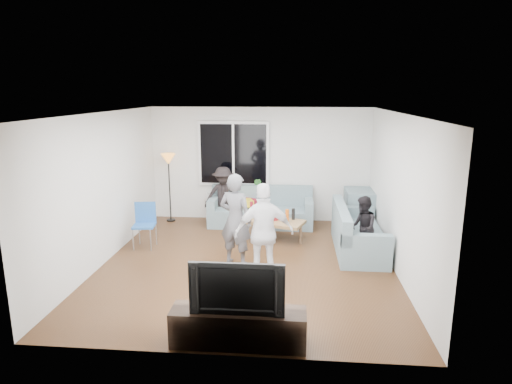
# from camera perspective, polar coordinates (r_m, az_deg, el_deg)

# --- Properties ---
(floor) EXTENTS (5.00, 5.50, 0.04)m
(floor) POSITION_cam_1_polar(r_m,az_deg,el_deg) (7.79, -1.14, -9.40)
(floor) COLOR #56351C
(floor) RESTS_ON ground
(ceiling) EXTENTS (5.00, 5.50, 0.04)m
(ceiling) POSITION_cam_1_polar(r_m,az_deg,el_deg) (7.21, -1.23, 10.38)
(ceiling) COLOR white
(ceiling) RESTS_ON ground
(wall_back) EXTENTS (5.00, 0.04, 2.60)m
(wall_back) POSITION_cam_1_polar(r_m,az_deg,el_deg) (10.10, 0.53, 3.60)
(wall_back) COLOR silver
(wall_back) RESTS_ON ground
(wall_front) EXTENTS (5.00, 0.04, 2.60)m
(wall_front) POSITION_cam_1_polar(r_m,az_deg,el_deg) (4.76, -4.84, -7.34)
(wall_front) COLOR silver
(wall_front) RESTS_ON ground
(wall_left) EXTENTS (0.04, 5.50, 2.60)m
(wall_left) POSITION_cam_1_polar(r_m,az_deg,el_deg) (8.06, -19.29, 0.45)
(wall_left) COLOR silver
(wall_left) RESTS_ON ground
(wall_right) EXTENTS (0.04, 5.50, 2.60)m
(wall_right) POSITION_cam_1_polar(r_m,az_deg,el_deg) (7.55, 18.19, -0.28)
(wall_right) COLOR silver
(wall_right) RESTS_ON ground
(window_frame) EXTENTS (1.62, 0.06, 1.47)m
(window_frame) POSITION_cam_1_polar(r_m,az_deg,el_deg) (10.05, -2.93, 4.98)
(window_frame) COLOR white
(window_frame) RESTS_ON wall_back
(window_glass) EXTENTS (1.50, 0.02, 1.35)m
(window_glass) POSITION_cam_1_polar(r_m,az_deg,el_deg) (10.01, -2.96, 4.95)
(window_glass) COLOR black
(window_glass) RESTS_ON window_frame
(window_mullion) EXTENTS (0.05, 0.03, 1.35)m
(window_mullion) POSITION_cam_1_polar(r_m,az_deg,el_deg) (10.00, -2.97, 4.94)
(window_mullion) COLOR white
(window_mullion) RESTS_ON window_frame
(radiator) EXTENTS (1.30, 0.12, 0.62)m
(radiator) POSITION_cam_1_polar(r_m,az_deg,el_deg) (10.26, -2.88, -1.93)
(radiator) COLOR silver
(radiator) RESTS_ON floor
(potted_plant) EXTENTS (0.25, 0.23, 0.38)m
(potted_plant) POSITION_cam_1_polar(r_m,az_deg,el_deg) (10.05, 0.13, 0.71)
(potted_plant) COLOR #2C6829
(potted_plant) RESTS_ON radiator
(vase) EXTENTS (0.19, 0.19, 0.16)m
(vase) POSITION_cam_1_polar(r_m,az_deg,el_deg) (10.16, -3.99, 0.18)
(vase) COLOR silver
(vase) RESTS_ON radiator
(sofa_back_section) EXTENTS (2.30, 0.85, 0.85)m
(sofa_back_section) POSITION_cam_1_polar(r_m,az_deg,el_deg) (9.79, 0.64, -1.94)
(sofa_back_section) COLOR slate
(sofa_back_section) RESTS_ON floor
(sofa_right_section) EXTENTS (2.00, 0.85, 0.85)m
(sofa_right_section) POSITION_cam_1_polar(r_m,az_deg,el_deg) (8.46, 13.24, -4.71)
(sofa_right_section) COLOR slate
(sofa_right_section) RESTS_ON floor
(sofa_corner) EXTENTS (0.85, 0.85, 0.85)m
(sofa_corner) POSITION_cam_1_polar(r_m,az_deg,el_deg) (9.89, 13.96, -2.18)
(sofa_corner) COLOR slate
(sofa_corner) RESTS_ON floor
(cushion_yellow) EXTENTS (0.47, 0.43, 0.14)m
(cushion_yellow) POSITION_cam_1_polar(r_m,az_deg,el_deg) (9.79, -1.57, -1.44)
(cushion_yellow) COLOR yellow
(cushion_yellow) RESTS_ON sofa_back_section
(cushion_red) EXTENTS (0.46, 0.44, 0.13)m
(cushion_red) POSITION_cam_1_polar(r_m,az_deg,el_deg) (9.85, -0.92, -1.33)
(cushion_red) COLOR maroon
(cushion_red) RESTS_ON sofa_back_section
(coffee_table) EXTENTS (1.23, 0.92, 0.40)m
(coffee_table) POSITION_cam_1_polar(r_m,az_deg,el_deg) (8.92, 2.60, -4.96)
(coffee_table) COLOR #A88751
(coffee_table) RESTS_ON floor
(pitcher) EXTENTS (0.17, 0.17, 0.17)m
(pitcher) POSITION_cam_1_polar(r_m,az_deg,el_deg) (8.89, 2.39, -3.10)
(pitcher) COLOR maroon
(pitcher) RESTS_ON coffee_table
(side_chair) EXTENTS (0.45, 0.45, 0.86)m
(side_chair) POSITION_cam_1_polar(r_m,az_deg,el_deg) (8.67, -14.33, -4.31)
(side_chair) COLOR #275EAA
(side_chair) RESTS_ON floor
(floor_lamp) EXTENTS (0.32, 0.32, 1.56)m
(floor_lamp) POSITION_cam_1_polar(r_m,az_deg,el_deg) (10.22, -11.17, 0.50)
(floor_lamp) COLOR orange
(floor_lamp) RESTS_ON floor
(player_left) EXTENTS (0.68, 0.56, 1.61)m
(player_left) POSITION_cam_1_polar(r_m,az_deg,el_deg) (7.49, -2.67, -3.64)
(player_left) COLOR #535358
(player_left) RESTS_ON floor
(player_right) EXTENTS (0.98, 0.56, 1.58)m
(player_right) POSITION_cam_1_polar(r_m,az_deg,el_deg) (6.87, 1.08, -5.32)
(player_right) COLOR silver
(player_right) RESTS_ON floor
(spectator_right) EXTENTS (0.44, 0.57, 1.14)m
(spectator_right) POSITION_cam_1_polar(r_m,az_deg,el_deg) (8.04, 13.68, -4.57)
(spectator_right) COLOR black
(spectator_right) RESTS_ON floor
(spectator_back) EXTENTS (0.95, 0.70, 1.31)m
(spectator_back) POSITION_cam_1_polar(r_m,az_deg,el_deg) (9.86, -4.27, -0.48)
(spectator_back) COLOR black
(spectator_back) RESTS_ON floor
(tv_console) EXTENTS (1.60, 0.40, 0.44)m
(tv_console) POSITION_cam_1_polar(r_m,az_deg,el_deg) (5.44, -2.31, -17.14)
(tv_console) COLOR #312418
(tv_console) RESTS_ON floor
(television) EXTENTS (1.10, 0.14, 0.63)m
(television) POSITION_cam_1_polar(r_m,az_deg,el_deg) (5.19, -2.36, -12.01)
(television) COLOR black
(television) RESTS_ON tv_console
(bottle_d) EXTENTS (0.07, 0.07, 0.26)m
(bottle_d) POSITION_cam_1_polar(r_m,az_deg,el_deg) (8.73, 4.06, -3.10)
(bottle_d) COLOR #DD5E13
(bottle_d) RESTS_ON coffee_table
(bottle_e) EXTENTS (0.07, 0.07, 0.23)m
(bottle_e) POSITION_cam_1_polar(r_m,az_deg,el_deg) (8.92, 4.87, -2.87)
(bottle_e) COLOR black
(bottle_e) RESTS_ON coffee_table
(bottle_a) EXTENTS (0.07, 0.07, 0.19)m
(bottle_a) POSITION_cam_1_polar(r_m,az_deg,el_deg) (8.97, 0.87, -2.88)
(bottle_a) COLOR #E54D0D
(bottle_a) RESTS_ON coffee_table
(bottle_b) EXTENTS (0.08, 0.08, 0.22)m
(bottle_b) POSITION_cam_1_polar(r_m,az_deg,el_deg) (8.69, 1.56, -3.29)
(bottle_b) COLOR green
(bottle_b) RESTS_ON coffee_table
(bottle_c) EXTENTS (0.07, 0.07, 0.18)m
(bottle_c) POSITION_cam_1_polar(r_m,az_deg,el_deg) (8.95, 2.90, -2.96)
(bottle_c) COLOR #330E0B
(bottle_c) RESTS_ON coffee_table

